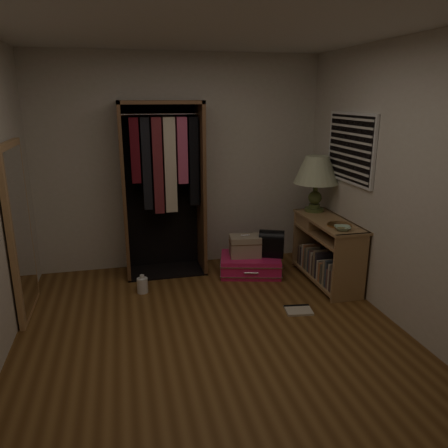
% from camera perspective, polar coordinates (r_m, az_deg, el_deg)
% --- Properties ---
extents(ground, '(4.00, 4.00, 0.00)m').
position_cam_1_polar(ground, '(4.00, -1.07, -15.16)').
color(ground, brown).
rests_on(ground, ground).
extents(room_walls, '(3.52, 4.02, 2.60)m').
position_cam_1_polar(room_walls, '(3.52, -0.15, 6.67)').
color(room_walls, beige).
rests_on(room_walls, ground).
extents(console_bookshelf, '(0.42, 1.12, 0.75)m').
position_cam_1_polar(console_bookshelf, '(5.21, 13.12, -3.14)').
color(console_bookshelf, '#9D764C').
rests_on(console_bookshelf, ground).
extents(open_wardrobe, '(0.95, 0.50, 2.05)m').
position_cam_1_polar(open_wardrobe, '(5.21, -7.82, 6.33)').
color(open_wardrobe, brown).
rests_on(open_wardrobe, ground).
extents(floor_mirror, '(0.06, 0.80, 1.70)m').
position_cam_1_polar(floor_mirror, '(4.62, -25.11, -0.85)').
color(floor_mirror, tan).
rests_on(floor_mirror, ground).
extents(pink_suitcase, '(0.84, 0.70, 0.22)m').
position_cam_1_polar(pink_suitcase, '(5.37, 3.47, -5.32)').
color(pink_suitcase, '#E51B61').
rests_on(pink_suitcase, ground).
extents(train_case, '(0.40, 0.30, 0.27)m').
position_cam_1_polar(train_case, '(5.30, 2.77, -2.86)').
color(train_case, tan).
rests_on(train_case, pink_suitcase).
extents(black_bag, '(0.35, 0.29, 0.32)m').
position_cam_1_polar(black_bag, '(5.32, 6.24, -2.43)').
color(black_bag, black).
rests_on(black_bag, pink_suitcase).
extents(table_lamp, '(0.57, 0.57, 0.67)m').
position_cam_1_polar(table_lamp, '(5.33, 11.98, 6.77)').
color(table_lamp, '#425227').
rests_on(table_lamp, console_bookshelf).
extents(brass_tray, '(0.33, 0.33, 0.01)m').
position_cam_1_polar(brass_tray, '(4.87, 14.84, -0.11)').
color(brass_tray, '#B07D43').
rests_on(brass_tray, console_bookshelf).
extents(ceramic_bowl, '(0.22, 0.22, 0.04)m').
position_cam_1_polar(ceramic_bowl, '(4.71, 15.21, -0.53)').
color(ceramic_bowl, '#A0C0A1').
rests_on(ceramic_bowl, console_bookshelf).
extents(white_jug, '(0.14, 0.14, 0.21)m').
position_cam_1_polar(white_jug, '(4.95, -10.61, -7.84)').
color(white_jug, white).
rests_on(white_jug, ground).
extents(floor_book, '(0.29, 0.25, 0.02)m').
position_cam_1_polar(floor_book, '(4.57, 9.66, -10.97)').
color(floor_book, beige).
rests_on(floor_book, ground).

